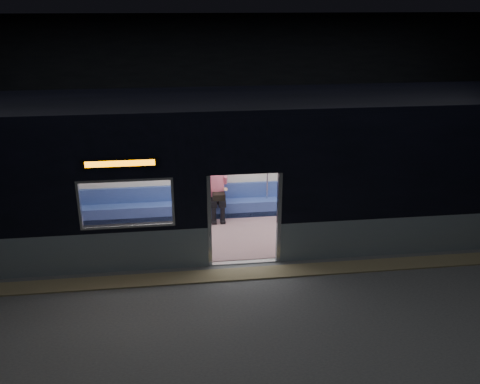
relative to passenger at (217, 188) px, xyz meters
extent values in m
cube|color=#47494C|center=(0.38, -3.55, -0.83)|extent=(24.00, 14.00, 0.01)
cube|color=black|center=(0.38, -3.55, 4.15)|extent=(24.00, 14.00, 0.04)
cube|color=black|center=(0.38, 3.43, 1.67)|extent=(24.00, 0.04, 5.00)
cube|color=#8C7F59|center=(0.38, -3.00, -0.81)|extent=(22.80, 0.50, 0.03)
cube|color=gray|center=(-4.47, -2.49, -0.38)|extent=(8.30, 0.12, 0.90)
cube|color=gray|center=(5.23, -2.49, -0.38)|extent=(8.30, 0.12, 0.90)
cube|color=black|center=(5.23, -2.49, 1.22)|extent=(8.30, 0.12, 2.30)
cube|color=black|center=(0.38, -2.49, 1.80)|extent=(1.40, 0.12, 1.15)
cube|color=#B7BABC|center=(-0.36, -2.49, 0.20)|extent=(0.08, 0.14, 2.05)
cube|color=#B7BABC|center=(1.12, -2.49, 0.20)|extent=(0.08, 0.14, 2.05)
cube|color=black|center=(-2.07, -2.57, 1.56)|extent=(1.50, 0.04, 0.18)
cube|color=#FF8000|center=(-2.07, -2.57, 1.56)|extent=(1.34, 0.03, 0.12)
cube|color=beige|center=(0.38, 0.39, 0.77)|extent=(18.00, 0.12, 3.20)
cube|color=black|center=(0.38, -1.05, 2.45)|extent=(18.00, 3.00, 0.15)
cube|color=#876264|center=(0.38, -1.05, -0.81)|extent=(17.76, 2.76, 0.04)
cube|color=beige|center=(0.38, -1.05, 1.52)|extent=(17.76, 2.76, 0.10)
cube|color=navy|center=(0.38, 0.07, -0.58)|extent=(11.00, 0.48, 0.41)
cube|color=navy|center=(0.38, 0.26, -0.18)|extent=(11.00, 0.10, 0.40)
cube|color=#6F5154|center=(-2.92, -2.14, -0.58)|extent=(4.40, 0.48, 0.41)
cube|color=#6F5154|center=(3.68, -2.14, -0.58)|extent=(4.40, 0.48, 0.41)
cylinder|color=silver|center=(-0.57, -2.18, 0.34)|extent=(0.04, 0.04, 2.26)
cylinder|color=silver|center=(-0.57, 0.08, 0.34)|extent=(0.04, 0.04, 2.26)
cylinder|color=silver|center=(1.33, -2.18, 0.34)|extent=(0.04, 0.04, 2.26)
cylinder|color=silver|center=(1.33, 0.08, 0.34)|extent=(0.04, 0.04, 2.26)
cylinder|color=silver|center=(0.38, 0.03, 1.12)|extent=(11.00, 0.03, 0.03)
cube|color=black|center=(-0.11, -0.16, -0.29)|extent=(0.18, 0.50, 0.17)
cube|color=black|center=(0.11, -0.16, -0.29)|extent=(0.18, 0.50, 0.17)
cylinder|color=black|center=(-0.11, -0.39, -0.57)|extent=(0.12, 0.12, 0.43)
cylinder|color=black|center=(0.11, -0.39, -0.57)|extent=(0.12, 0.12, 0.43)
cube|color=#C3566E|center=(0.00, 0.04, -0.27)|extent=(0.43, 0.23, 0.21)
cylinder|color=#C3566E|center=(0.00, 0.08, 0.10)|extent=(0.46, 0.46, 0.55)
sphere|color=tan|center=(0.00, 0.05, 0.49)|extent=(0.22, 0.22, 0.22)
sphere|color=black|center=(0.00, 0.10, 0.54)|extent=(0.23, 0.23, 0.23)
cube|color=black|center=(0.04, -0.24, -0.13)|extent=(0.35, 0.32, 0.16)
cube|color=white|center=(5.38, 0.31, 0.68)|extent=(1.09, 0.03, 0.71)
camera|label=1|loc=(-0.95, -12.18, 4.53)|focal=38.00mm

